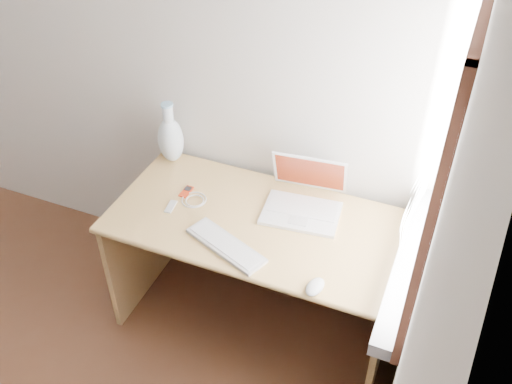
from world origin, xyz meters
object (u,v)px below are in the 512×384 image
at_px(laptop, 305,200).
at_px(vase, 171,138).
at_px(external_keyboard, 226,245).
at_px(desk, 263,241).

xyz_separation_m(laptop, vase, (-0.75, 0.11, 0.08)).
height_order(laptop, vase, vase).
distance_m(laptop, external_keyboard, 0.44).
height_order(desk, external_keyboard, external_keyboard).
xyz_separation_m(external_keyboard, vase, (-0.52, 0.48, 0.12)).
bearing_deg(desk, vase, 162.05).
distance_m(desk, external_keyboard, 0.36).
xyz_separation_m(desk, external_keyboard, (-0.05, -0.29, 0.21)).
bearing_deg(laptop, vase, 165.61).
xyz_separation_m(desk, vase, (-0.58, 0.19, 0.34)).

